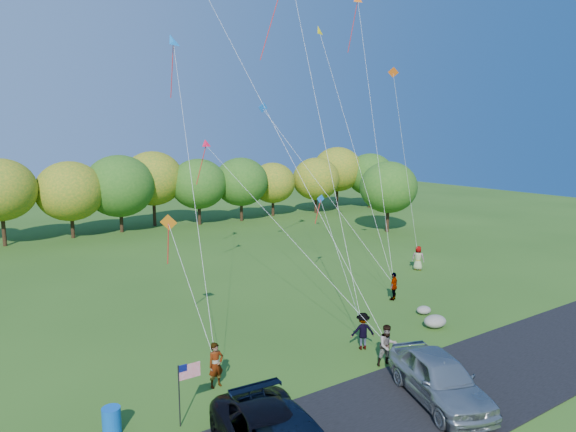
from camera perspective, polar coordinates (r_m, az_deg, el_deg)
name	(u,v)px	position (r m, az deg, el deg)	size (l,w,h in m)	color
ground	(352,366)	(24.23, 7.09, -16.26)	(140.00, 140.00, 0.00)	#295117
asphalt_lane	(420,404)	(21.71, 14.45, -19.62)	(44.00, 6.00, 0.06)	black
treeline	(114,189)	(54.72, -18.79, 2.81)	(75.07, 27.40, 8.40)	#392514
minivan_silver	(440,378)	(21.69, 16.50, -16.89)	(2.20, 5.46, 1.86)	#959B9E
flyer_a	(216,365)	(22.19, -8.02, -16.07)	(0.69, 0.46, 1.90)	#4C4C59
flyer_b	(387,345)	(24.18, 10.99, -13.93)	(0.93, 0.72, 1.91)	#4C4C59
flyer_c	(363,331)	(25.72, 8.31, -12.52)	(1.18, 0.68, 1.82)	#4C4C59
flyer_d	(394,286)	(33.10, 11.68, -7.64)	(1.04, 0.43, 1.78)	#4C4C59
flyer_e	(418,258)	(40.52, 14.26, -4.55)	(0.91, 0.59, 1.85)	#4C4C59
trash_barrel	(112,421)	(20.21, -19.01, -20.71)	(0.65, 0.65, 0.97)	#0C51B4
flag_assembly	(185,379)	(19.51, -11.35, -17.38)	(0.86, 0.56, 2.32)	black
boulder_near	(435,321)	(29.35, 16.02, -11.19)	(1.33, 1.04, 0.66)	gray
boulder_far	(424,310)	(31.24, 14.86, -10.07)	(0.89, 0.74, 0.46)	gray
kites_aloft	(248,1)	(35.77, -4.44, 22.74)	(19.20, 12.92, 20.88)	#D41765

